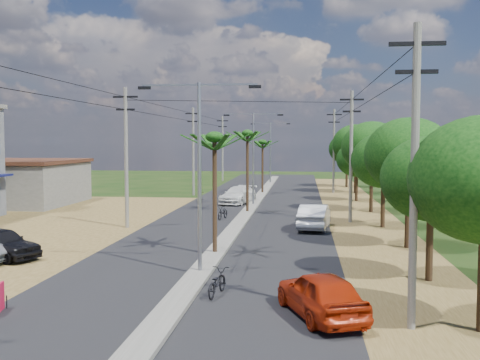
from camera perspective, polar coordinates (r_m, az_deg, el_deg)
The scene contains 31 objects.
ground at distance 23.88m, azimuth -4.09°, elevation -9.60°, with size 160.00×160.00×0.00m, color black.
road at distance 38.47m, azimuth 0.01°, elevation -4.36°, with size 12.00×110.00×0.04m, color black.
median at distance 41.41m, azimuth 0.48°, elevation -3.66°, with size 1.00×90.00×0.18m, color #605E56.
dirt_shoulder_east at distance 38.46m, azimuth 12.74°, elevation -4.46°, with size 5.00×90.00×0.03m, color brown.
low_shed at distance 53.33m, azimuth -21.85°, elevation -0.21°, with size 10.40×10.40×3.95m.
tree_east_b at distance 23.41m, azimuth 18.85°, elevation 0.12°, with size 4.00×4.00×5.83m.
tree_east_c at distance 30.32m, azimuth 16.79°, elevation 2.42°, with size 4.60×4.60×6.83m.
tree_east_d at distance 37.19m, azimuth 14.39°, elevation 1.91°, with size 4.20×4.20×6.13m.
tree_east_e at distance 45.13m, azimuth 13.26°, elevation 3.23°, with size 4.80×4.80×7.14m.
tree_east_f at distance 53.07m, azimuth 11.79°, elevation 2.05°, with size 3.80×3.80×5.52m.
tree_east_g at distance 61.07m, azimuth 11.67°, elevation 3.57°, with size 5.00×5.00×7.38m.
tree_east_h at distance 69.02m, azimuth 10.82°, elevation 3.12°, with size 4.40×4.40×6.52m.
palm_median_near at distance 27.15m, azimuth -2.60°, elevation 3.84°, with size 2.00×2.00×6.15m.
palm_median_mid at distance 43.03m, azimuth 0.76°, elevation 4.38°, with size 2.00×2.00×6.55m.
palm_median_far at distance 58.97m, azimuth 2.31°, elevation 3.66°, with size 2.00×2.00×5.85m.
streetlight_near at distance 23.23m, azimuth -4.15°, elevation 1.95°, with size 5.10×0.18×8.00m.
streetlight_mid at distance 48.01m, azimuth 1.36°, elevation 3.01°, with size 5.10×0.18×8.00m.
streetlight_far at distance 72.95m, azimuth 3.11°, elevation 3.35°, with size 5.10×0.18×8.00m.
utility_pole_w_b at distance 36.61m, azimuth -11.49°, elevation 2.58°, with size 1.60×0.24×9.00m.
utility_pole_w_c at distance 57.93m, azimuth -4.77°, elevation 3.14°, with size 1.60×0.24×9.00m.
utility_pole_w_d at distance 78.63m, azimuth -1.79°, elevation 3.38°, with size 1.60×0.24×9.00m.
utility_pole_e_a at distance 17.14m, azimuth 17.31°, elevation 0.96°, with size 1.60×0.24×9.00m.
utility_pole_e_b at distance 38.96m, azimuth 11.22°, elevation 2.67°, with size 1.60×0.24×9.00m.
utility_pole_e_c at distance 60.91m, azimuth 9.51°, elevation 3.14°, with size 1.60×0.24×9.00m.
car_red_near at distance 18.27m, azimuth 8.20°, elevation -11.50°, with size 1.75×4.35×1.48m, color #9C2008.
car_silver_mid at distance 35.84m, azimuth 7.58°, elevation -3.75°, with size 1.69×4.85×1.60m, color #9EA1A6.
car_white_far at distance 49.96m, azimuth -0.21°, elevation -1.58°, with size 2.11×5.18×1.50m, color silver.
car_parked_dark at distance 29.02m, azimuth -23.15°, elevation -5.99°, with size 1.74×4.33×1.47m, color black.
moto_rider_east at distance 20.56m, azimuth -2.38°, elevation -10.46°, with size 0.63×1.81×0.95m, color black.
moto_rider_west_a at distance 39.92m, azimuth -1.75°, elevation -3.35°, with size 0.67×1.91×1.00m, color black.
moto_rider_west_b at distance 51.23m, azimuth -4.00°, elevation -1.74°, with size 0.47×1.66×1.00m, color black.
Camera 1 is at (4.27, -22.82, 5.61)m, focal length 42.00 mm.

